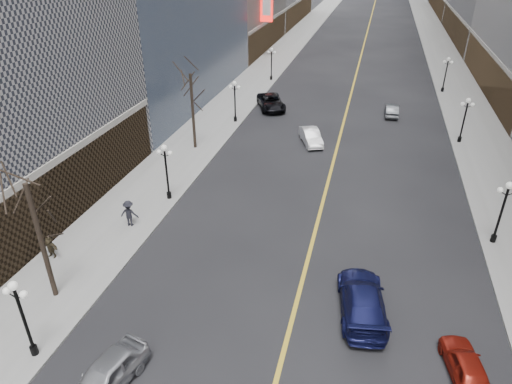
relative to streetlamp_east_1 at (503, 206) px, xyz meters
The scene contains 20 objects.
sidewalk_east 40.16m from the streetlamp_east_1, 86.85° to the left, with size 6.00×230.00×0.15m, color gray.
sidewalk_west 47.68m from the streetlamp_east_1, 122.82° to the left, with size 6.00×230.00×0.15m, color gray.
lane_line 51.45m from the streetlamp_east_1, 103.28° to the left, with size 0.25×200.00×0.02m, color gold.
streetlamp_east_1 is the anchor object (origin of this frame).
streetlamp_east_2 18.00m from the streetlamp_east_1, 90.00° to the left, with size 1.26×0.44×4.52m.
streetlamp_east_3 36.00m from the streetlamp_east_1, 90.00° to the left, with size 1.26×0.44×4.52m.
streetlamp_west_0 28.51m from the streetlamp_east_1, 145.86° to the right, with size 1.26×0.44×4.52m.
streetlamp_west_1 23.60m from the streetlamp_east_1, behind, with size 1.26×0.44×4.52m.
streetlamp_west_2 29.68m from the streetlamp_east_1, 142.67° to the left, with size 1.26×0.44×4.52m.
streetlamp_west_3 43.05m from the streetlamp_east_1, 123.25° to the left, with size 1.26×0.44×4.52m.
tree_west_near 28.20m from the streetlamp_east_1, 154.62° to the right, with size 3.60×3.60×7.92m.
tree_west_far 27.41m from the streetlamp_east_1, 158.43° to the left, with size 3.60×3.60×7.92m.
car_nb_near 25.52m from the streetlamp_east_1, 138.97° to the right, with size 1.83×4.54×1.55m, color #9EA0A5.
car_nb_mid 20.35m from the streetlamp_east_1, 135.75° to the left, with size 1.55×4.44×1.46m, color white.
car_nb_far 31.58m from the streetlamp_east_1, 131.31° to the left, with size 2.78×6.02×1.67m, color black.
car_sb_near 12.27m from the streetlamp_east_1, 132.98° to the right, with size 2.41×5.92×1.72m, color #111441.
car_sb_mid 12.58m from the streetlamp_east_1, 105.64° to the right, with size 1.56×3.89×1.32m, color maroon.
car_sb_far 25.71m from the streetlamp_east_1, 105.06° to the left, with size 1.41×4.04×1.33m, color #43464A.
ped_west_walk 25.08m from the streetlamp_east_1, behind, with size 1.27×0.52×1.97m, color black.
ped_west_far 29.20m from the streetlamp_east_1, 162.12° to the right, with size 1.40×0.40×1.51m, color #332B1C.
Camera 1 is at (2.69, 1.48, 17.98)m, focal length 32.00 mm.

